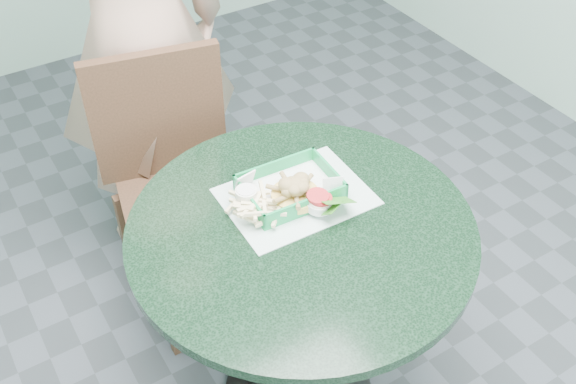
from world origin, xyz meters
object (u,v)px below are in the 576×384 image
cafe_table (300,275)px  dining_chair (177,172)px  food_basket (290,196)px  sauce_ramekin (247,201)px  crab_sandwich (296,194)px

cafe_table → dining_chair: dining_chair is taller
cafe_table → food_basket: food_basket is taller
cafe_table → sauce_ramekin: bearing=124.8°
dining_chair → food_basket: 0.58m
food_basket → crab_sandwich: crab_sandwich is taller
food_basket → sauce_ramekin: sauce_ramekin is taller
dining_chair → crab_sandwich: size_ratio=7.28×
cafe_table → crab_sandwich: bearing=67.6°
food_basket → crab_sandwich: bearing=-95.7°
cafe_table → crab_sandwich: size_ratio=7.09×
dining_chair → sauce_ramekin: 0.58m
crab_sandwich → food_basket: bearing=84.3°
food_basket → crab_sandwich: 0.05m
sauce_ramekin → cafe_table: bearing=-55.2°
dining_chair → crab_sandwich: bearing=-65.8°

